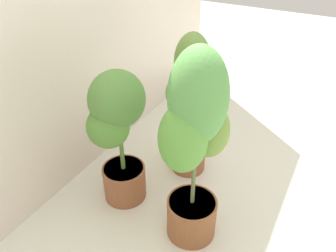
{
  "coord_description": "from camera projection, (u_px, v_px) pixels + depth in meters",
  "views": [
    {
      "loc": [
        -0.98,
        -0.27,
        1.26
      ],
      "look_at": [
        0.12,
        0.34,
        0.43
      ],
      "focal_mm": 36.12,
      "sensor_mm": 36.0,
      "label": 1
    }
  ],
  "objects": [
    {
      "name": "potted_plant_back_center",
      "position": [
        117.0,
        130.0,
        1.51
      ],
      "size": [
        0.31,
        0.31,
        0.69
      ],
      "color": "brown",
      "rests_on": "ground"
    },
    {
      "name": "ground_plane",
      "position": [
        221.0,
        237.0,
        1.52
      ],
      "size": [
        8.0,
        8.0,
        0.0
      ],
      "primitive_type": "plane",
      "color": "silver",
      "rests_on": "ground"
    },
    {
      "name": "potted_plant_center",
      "position": [
        195.0,
        141.0,
        1.28
      ],
      "size": [
        0.36,
        0.31,
        0.89
      ],
      "color": "#945733",
      "rests_on": "ground"
    },
    {
      "name": "potted_plant_back_right",
      "position": [
        189.0,
        104.0,
        1.69
      ],
      "size": [
        0.26,
        0.24,
        0.78
      ],
      "color": "#97583A",
      "rests_on": "ground"
    }
  ]
}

